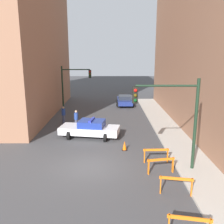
{
  "coord_description": "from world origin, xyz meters",
  "views": [
    {
      "loc": [
        1.18,
        -13.77,
        6.64
      ],
      "look_at": [
        1.28,
        5.65,
        2.03
      ],
      "focal_mm": 40.0,
      "sensor_mm": 36.0,
      "label": 1
    }
  ],
  "objects_px": {
    "parked_car_near": "(125,100)",
    "pedestrian_crossing": "(76,119)",
    "barrier_mid": "(176,183)",
    "traffic_light_near": "(175,111)",
    "police_car": "(90,128)",
    "pedestrian_corner": "(64,115)",
    "barrier_corner": "(156,153)",
    "traffic_light_far": "(72,82)",
    "traffic_cone": "(125,146)",
    "barrier_back": "(161,163)",
    "barrier_front": "(189,224)"
  },
  "relations": [
    {
      "from": "traffic_light_far",
      "to": "barrier_corner",
      "type": "bearing_deg",
      "value": -63.07
    },
    {
      "from": "pedestrian_corner",
      "to": "traffic_cone",
      "type": "bearing_deg",
      "value": 25.4
    },
    {
      "from": "traffic_light_near",
      "to": "barrier_mid",
      "type": "bearing_deg",
      "value": -99.67
    },
    {
      "from": "pedestrian_crossing",
      "to": "barrier_mid",
      "type": "distance_m",
      "value": 12.52
    },
    {
      "from": "pedestrian_crossing",
      "to": "pedestrian_corner",
      "type": "relative_size",
      "value": 1.0
    },
    {
      "from": "barrier_mid",
      "to": "traffic_cone",
      "type": "distance_m",
      "value": 6.05
    },
    {
      "from": "pedestrian_corner",
      "to": "barrier_front",
      "type": "height_order",
      "value": "pedestrian_corner"
    },
    {
      "from": "parked_car_near",
      "to": "pedestrian_crossing",
      "type": "relative_size",
      "value": 2.6
    },
    {
      "from": "pedestrian_corner",
      "to": "barrier_corner",
      "type": "relative_size",
      "value": 1.04
    },
    {
      "from": "police_car",
      "to": "parked_car_near",
      "type": "distance_m",
      "value": 13.0
    },
    {
      "from": "traffic_light_far",
      "to": "barrier_back",
      "type": "xyz_separation_m",
      "value": [
        7.29,
        -15.76,
        -2.78
      ]
    },
    {
      "from": "parked_car_near",
      "to": "traffic_cone",
      "type": "distance_m",
      "value": 15.35
    },
    {
      "from": "barrier_corner",
      "to": "traffic_light_far",
      "type": "bearing_deg",
      "value": 116.93
    },
    {
      "from": "traffic_light_near",
      "to": "police_car",
      "type": "xyz_separation_m",
      "value": [
        -5.22,
        5.86,
        -2.81
      ]
    },
    {
      "from": "barrier_front",
      "to": "barrier_corner",
      "type": "relative_size",
      "value": 0.99
    },
    {
      "from": "barrier_front",
      "to": "traffic_cone",
      "type": "xyz_separation_m",
      "value": [
        -1.88,
        8.57,
        -0.3
      ]
    },
    {
      "from": "pedestrian_crossing",
      "to": "barrier_corner",
      "type": "height_order",
      "value": "pedestrian_crossing"
    },
    {
      "from": "traffic_light_near",
      "to": "barrier_corner",
      "type": "xyz_separation_m",
      "value": [
        -0.76,
        1.03,
        -2.91
      ]
    },
    {
      "from": "traffic_light_near",
      "to": "barrier_mid",
      "type": "height_order",
      "value": "traffic_light_near"
    },
    {
      "from": "traffic_light_far",
      "to": "pedestrian_corner",
      "type": "bearing_deg",
      "value": -90.66
    },
    {
      "from": "traffic_light_near",
      "to": "pedestrian_crossing",
      "type": "relative_size",
      "value": 3.13
    },
    {
      "from": "pedestrian_corner",
      "to": "barrier_corner",
      "type": "distance_m",
      "value": 11.53
    },
    {
      "from": "parked_car_near",
      "to": "pedestrian_crossing",
      "type": "bearing_deg",
      "value": -116.26
    },
    {
      "from": "barrier_back",
      "to": "barrier_corner",
      "type": "distance_m",
      "value": 1.44
    },
    {
      "from": "police_car",
      "to": "barrier_mid",
      "type": "relative_size",
      "value": 3.12
    },
    {
      "from": "pedestrian_corner",
      "to": "parked_car_near",
      "type": "bearing_deg",
      "value": 129.81
    },
    {
      "from": "pedestrian_crossing",
      "to": "barrier_corner",
      "type": "relative_size",
      "value": 1.04
    },
    {
      "from": "pedestrian_crossing",
      "to": "barrier_corner",
      "type": "xyz_separation_m",
      "value": [
        5.9,
        -7.26,
        -0.24
      ]
    },
    {
      "from": "traffic_light_far",
      "to": "barrier_back",
      "type": "height_order",
      "value": "traffic_light_far"
    },
    {
      "from": "barrier_back",
      "to": "traffic_cone",
      "type": "xyz_separation_m",
      "value": [
        -1.85,
        3.48,
        -0.3
      ]
    },
    {
      "from": "police_car",
      "to": "traffic_cone",
      "type": "height_order",
      "value": "police_car"
    },
    {
      "from": "traffic_light_near",
      "to": "barrier_corner",
      "type": "distance_m",
      "value": 3.18
    },
    {
      "from": "barrier_back",
      "to": "traffic_cone",
      "type": "distance_m",
      "value": 3.95
    },
    {
      "from": "traffic_light_far",
      "to": "barrier_corner",
      "type": "relative_size",
      "value": 3.25
    },
    {
      "from": "traffic_light_far",
      "to": "barrier_front",
      "type": "xyz_separation_m",
      "value": [
        7.32,
        -20.86,
        -2.78
      ]
    },
    {
      "from": "police_car",
      "to": "traffic_light_far",
      "type": "bearing_deg",
      "value": 26.19
    },
    {
      "from": "traffic_light_far",
      "to": "parked_car_near",
      "type": "bearing_deg",
      "value": 25.83
    },
    {
      "from": "barrier_mid",
      "to": "barrier_corner",
      "type": "relative_size",
      "value": 0.99
    },
    {
      "from": "traffic_light_near",
      "to": "traffic_cone",
      "type": "distance_m",
      "value": 5.14
    },
    {
      "from": "parked_car_near",
      "to": "traffic_cone",
      "type": "relative_size",
      "value": 6.57
    },
    {
      "from": "traffic_light_far",
      "to": "police_car",
      "type": "height_order",
      "value": "traffic_light_far"
    },
    {
      "from": "traffic_cone",
      "to": "barrier_back",
      "type": "bearing_deg",
      "value": -61.98
    },
    {
      "from": "traffic_light_near",
      "to": "parked_car_near",
      "type": "height_order",
      "value": "traffic_light_near"
    },
    {
      "from": "traffic_light_near",
      "to": "traffic_light_far",
      "type": "bearing_deg",
      "value": 117.61
    },
    {
      "from": "police_car",
      "to": "barrier_back",
      "type": "height_order",
      "value": "police_car"
    },
    {
      "from": "pedestrian_corner",
      "to": "traffic_cone",
      "type": "height_order",
      "value": "pedestrian_corner"
    },
    {
      "from": "barrier_mid",
      "to": "traffic_light_near",
      "type": "bearing_deg",
      "value": 80.33
    },
    {
      "from": "barrier_mid",
      "to": "barrier_back",
      "type": "distance_m",
      "value": 2.19
    },
    {
      "from": "parked_car_near",
      "to": "barrier_mid",
      "type": "bearing_deg",
      "value": -86.8
    },
    {
      "from": "traffic_light_far",
      "to": "barrier_back",
      "type": "bearing_deg",
      "value": -65.18
    }
  ]
}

